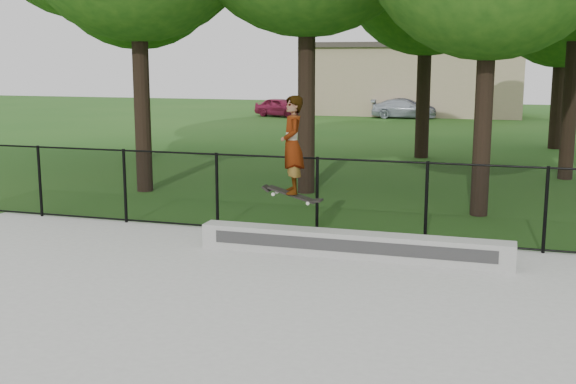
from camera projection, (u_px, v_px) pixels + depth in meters
name	position (u px, v px, depth m)	size (l,w,h in m)	color
ground	(180.00, 365.00, 7.95)	(100.00, 100.00, 0.00)	#1E5217
concrete_slab	(180.00, 363.00, 7.94)	(14.00, 12.00, 0.06)	#A4A49F
grind_ledge	(352.00, 245.00, 12.05)	(5.26, 0.40, 0.42)	#AEAEA9
car_a	(281.00, 107.00, 42.12)	(1.30, 3.21, 1.10)	maroon
car_b	(408.00, 108.00, 41.80)	(1.18, 3.06, 1.11)	black
car_c	(403.00, 109.00, 41.08)	(1.49, 3.37, 1.06)	#ABB4C2
skater_airborne	(292.00, 147.00, 11.88)	(0.82, 0.70, 1.81)	black
chainlink_fence	(317.00, 197.00, 13.35)	(16.06, 0.06, 1.50)	black
distant_building	(420.00, 78.00, 43.85)	(12.40, 6.40, 4.30)	tan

